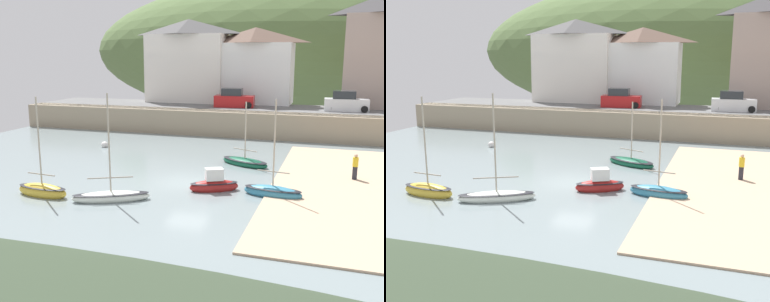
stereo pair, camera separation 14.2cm
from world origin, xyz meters
TOP-DOWN VIEW (x-y plane):
  - ground at (1.40, -9.56)m, footprint 48.00×41.00m
  - quay_seawall at (0.00, 17.50)m, footprint 48.00×9.40m
  - hillside_backdrop at (4.36, 55.20)m, footprint 80.00×44.00m
  - waterfront_building_left at (-8.50, 25.20)m, footprint 9.28×5.73m
  - waterfront_building_centre at (-0.68, 25.20)m, footprint 8.50×4.66m
  - dinghy_open_wooden at (5.38, -1.04)m, footprint 3.40×1.50m
  - sailboat_nearest_shore at (-2.75, -4.57)m, footprint 4.15×2.79m
  - sailboat_blue_trim at (2.01, -1.03)m, footprint 2.96×2.16m
  - motorboat_with_cabin at (-6.79, -5.00)m, footprint 3.25×1.24m
  - fishing_boat_green at (2.42, 5.62)m, footprint 3.99×2.82m
  - parked_car_near_slipway at (-1.98, 20.70)m, footprint 4.24×2.06m
  - parked_car_by_wall at (9.11, 20.70)m, footprint 4.17×1.88m
  - person_near_water at (9.76, 3.73)m, footprint 0.34×0.34m
  - mooring_buoy at (-10.29, 8.16)m, footprint 0.60×0.60m

SIDE VIEW (x-z plane):
  - ground at x=1.40m, z-range -0.14..0.47m
  - mooring_buoy at x=-10.29m, z-range -0.12..0.48m
  - fishing_boat_green at x=2.42m, z-range -2.11..2.56m
  - sailboat_nearest_shore at x=-2.75m, z-range -2.71..3.22m
  - dinghy_open_wooden at x=5.38m, z-range -2.50..3.06m
  - motorboat_with_cabin at x=-6.79m, z-range -2.55..3.18m
  - sailboat_blue_trim at x=2.01m, z-range -0.39..1.12m
  - person_near_water at x=9.76m, z-range 0.17..1.79m
  - quay_seawall at x=0.00m, z-range 0.16..2.56m
  - parked_car_near_slipway at x=-1.98m, z-range 2.23..4.18m
  - parked_car_by_wall at x=9.11m, z-range 2.23..4.18m
  - waterfront_building_centre at x=-0.68m, z-range 2.47..10.79m
  - waterfront_building_left at x=-8.50m, z-range 2.46..11.84m
  - hillside_backdrop at x=4.36m, z-range -3.70..20.94m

